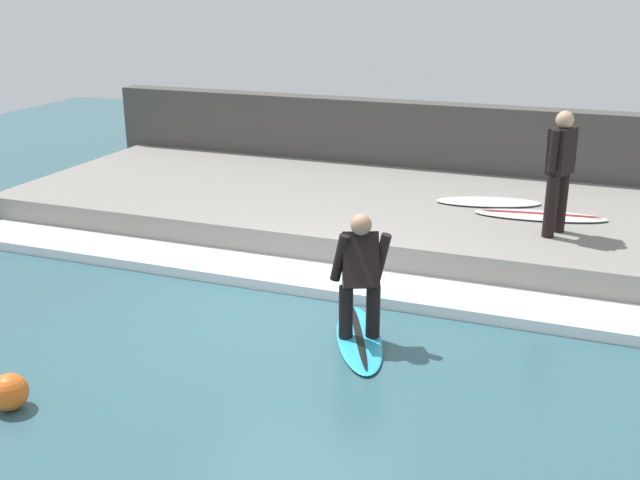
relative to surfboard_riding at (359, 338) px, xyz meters
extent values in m
plane|color=#335B66|center=(0.42, 0.92, -0.03)|extent=(28.00, 28.00, 0.00)
cube|color=gray|center=(4.04, 0.92, 0.22)|extent=(4.40, 12.19, 0.50)
cube|color=#474442|center=(6.49, 0.92, 0.82)|extent=(0.50, 12.80, 1.70)
cube|color=white|center=(1.38, 0.92, 0.04)|extent=(0.91, 11.58, 0.14)
ellipsoid|color=#2DADD1|center=(0.00, 0.00, 0.00)|extent=(1.76, 1.13, 0.06)
ellipsoid|color=black|center=(0.00, 0.00, 0.03)|extent=(1.48, 0.71, 0.01)
cylinder|color=black|center=(0.06, -0.14, 0.33)|extent=(0.16, 0.16, 0.61)
cylinder|color=black|center=(-0.06, 0.14, 0.33)|extent=(0.16, 0.16, 0.61)
cube|color=black|center=(0.00, 0.00, 0.94)|extent=(0.59, 0.55, 0.65)
sphere|color=#A87A5B|center=(0.00, 0.00, 1.35)|extent=(0.23, 0.23, 0.23)
cylinder|color=black|center=(0.09, -0.21, 0.97)|extent=(0.11, 0.22, 0.55)
cylinder|color=black|center=(-0.09, 0.21, 0.97)|extent=(0.11, 0.22, 0.55)
cylinder|color=black|center=(3.28, -1.87, 0.90)|extent=(0.16, 0.16, 0.87)
cylinder|color=black|center=(2.99, -1.76, 0.90)|extent=(0.16, 0.16, 0.87)
cube|color=black|center=(3.14, -1.81, 1.65)|extent=(0.47, 0.38, 0.63)
sphere|color=tan|center=(3.14, -1.81, 2.07)|extent=(0.24, 0.24, 0.24)
cylinder|color=black|center=(3.35, -1.90, 1.68)|extent=(0.12, 0.12, 0.55)
cylinder|color=black|center=(2.92, -1.73, 1.68)|extent=(0.12, 0.12, 0.55)
ellipsoid|color=white|center=(3.88, -1.58, 0.50)|extent=(0.79, 1.98, 0.06)
ellipsoid|color=#B21E1E|center=(3.88, -1.58, 0.53)|extent=(0.33, 1.77, 0.01)
ellipsoid|color=silver|center=(4.34, -0.74, 0.50)|extent=(0.98, 1.74, 0.06)
sphere|color=orange|center=(-2.51, 2.65, 0.15)|extent=(0.36, 0.36, 0.36)
camera|label=1|loc=(-7.25, -2.28, 3.80)|focal=42.00mm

